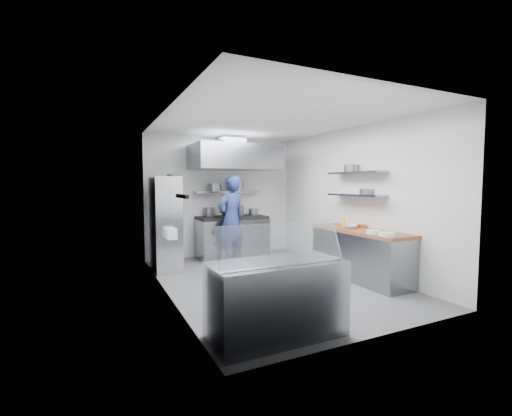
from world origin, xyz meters
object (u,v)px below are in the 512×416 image
gas_range (232,238)px  display_case (276,299)px  chef (231,220)px  wire_rack (165,224)px

gas_range → display_case: 4.25m
gas_range → chef: size_ratio=0.84×
wire_rack → display_case: bearing=-81.5°
chef → wire_rack: size_ratio=1.02×
gas_range → display_case: size_ratio=1.07×
gas_range → wire_rack: bearing=-161.4°
chef → display_case: bearing=56.8°
gas_range → wire_rack: wire_rack is taller
gas_range → chef: chef is taller
display_case → wire_rack: bearing=98.5°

